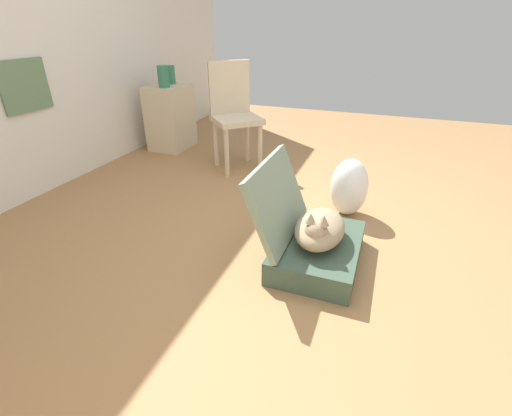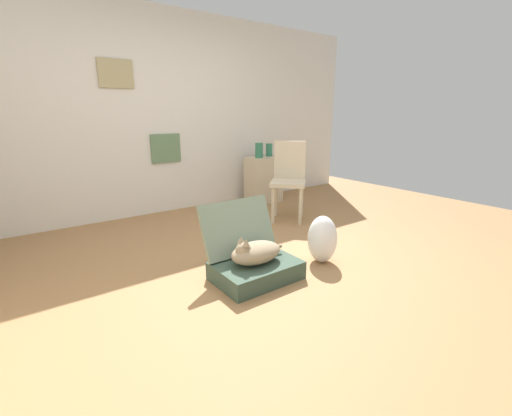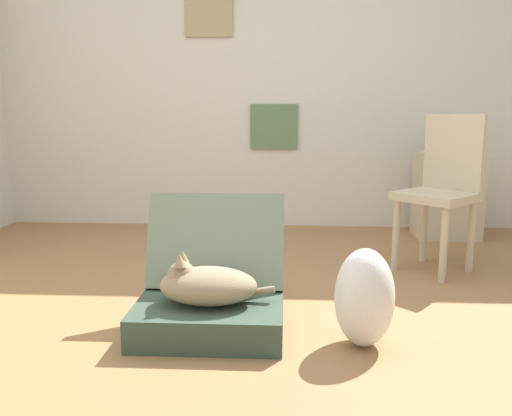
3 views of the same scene
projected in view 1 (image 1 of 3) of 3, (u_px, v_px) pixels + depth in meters
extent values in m
plane|color=#9E7247|center=(300.00, 233.00, 2.49)|extent=(7.68, 7.68, 0.00)
cube|color=silver|center=(6.00, 21.00, 2.60)|extent=(6.40, 0.12, 2.60)
cube|color=#5B7A56|center=(24.00, 86.00, 2.73)|extent=(0.40, 0.02, 0.38)
cube|color=#384C3D|center=(318.00, 251.00, 2.16)|extent=(0.67, 0.48, 0.15)
cube|color=gray|center=(278.00, 199.00, 2.10)|extent=(0.67, 0.21, 0.46)
ellipsoid|color=#998466|center=(320.00, 229.00, 2.09)|extent=(0.44, 0.28, 0.17)
sphere|color=#998466|center=(316.00, 232.00, 1.97)|extent=(0.13, 0.13, 0.13)
cone|color=#998466|center=(324.00, 220.00, 1.92)|extent=(0.06, 0.06, 0.06)
cone|color=#998466|center=(311.00, 218.00, 1.94)|extent=(0.06, 0.06, 0.06)
cylinder|color=#998466|center=(319.00, 218.00, 2.28)|extent=(0.20, 0.03, 0.07)
ellipsoid|color=white|center=(349.00, 187.00, 2.64)|extent=(0.26, 0.27, 0.43)
cube|color=beige|center=(171.00, 117.00, 4.02)|extent=(0.48, 0.37, 0.68)
cylinder|color=#2D7051|center=(163.00, 76.00, 3.69)|extent=(0.11, 0.11, 0.22)
cylinder|color=#2D7051|center=(171.00, 75.00, 3.92)|extent=(0.10, 0.10, 0.19)
cylinder|color=beige|center=(227.00, 153.00, 3.29)|extent=(0.04, 0.04, 0.45)
cylinder|color=beige|center=(260.00, 148.00, 3.41)|extent=(0.04, 0.04, 0.45)
cylinder|color=beige|center=(216.00, 143.00, 3.55)|extent=(0.04, 0.04, 0.45)
cylinder|color=beige|center=(247.00, 139.00, 3.67)|extent=(0.04, 0.04, 0.45)
cube|color=beige|center=(237.00, 120.00, 3.36)|extent=(0.58, 0.58, 0.05)
cube|color=beige|center=(229.00, 87.00, 3.39)|extent=(0.30, 0.31, 0.48)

